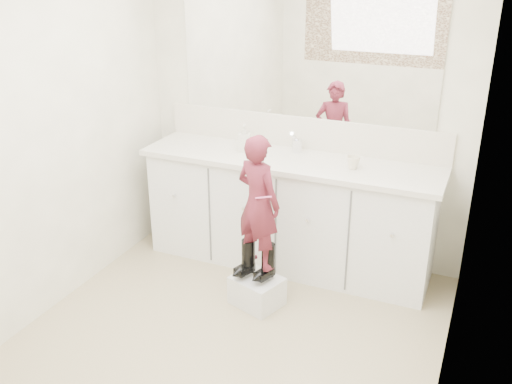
% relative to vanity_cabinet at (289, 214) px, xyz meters
% --- Properties ---
extents(floor, '(3.00, 3.00, 0.00)m').
position_rel_vanity_cabinet_xyz_m(floor, '(0.00, -1.23, -0.42)').
color(floor, '#948060').
rests_on(floor, ground).
extents(wall_back, '(2.60, 0.00, 2.60)m').
position_rel_vanity_cabinet_xyz_m(wall_back, '(0.00, 0.27, 0.77)').
color(wall_back, beige).
rests_on(wall_back, floor).
extents(wall_front, '(2.60, 0.00, 2.60)m').
position_rel_vanity_cabinet_xyz_m(wall_front, '(0.00, -2.73, 0.77)').
color(wall_front, beige).
rests_on(wall_front, floor).
extents(wall_left, '(0.00, 3.00, 3.00)m').
position_rel_vanity_cabinet_xyz_m(wall_left, '(-1.30, -1.23, 0.78)').
color(wall_left, beige).
rests_on(wall_left, floor).
extents(wall_right, '(0.00, 3.00, 3.00)m').
position_rel_vanity_cabinet_xyz_m(wall_right, '(1.30, -1.23, 0.78)').
color(wall_right, beige).
rests_on(wall_right, floor).
extents(vanity_cabinet, '(2.20, 0.55, 0.85)m').
position_rel_vanity_cabinet_xyz_m(vanity_cabinet, '(0.00, 0.00, 0.00)').
color(vanity_cabinet, silver).
rests_on(vanity_cabinet, floor).
extents(countertop, '(2.28, 0.58, 0.04)m').
position_rel_vanity_cabinet_xyz_m(countertop, '(0.00, -0.01, 0.45)').
color(countertop, beige).
rests_on(countertop, vanity_cabinet).
extents(backsplash, '(2.28, 0.03, 0.25)m').
position_rel_vanity_cabinet_xyz_m(backsplash, '(0.00, 0.26, 0.59)').
color(backsplash, beige).
rests_on(backsplash, countertop).
extents(mirror, '(2.00, 0.02, 1.00)m').
position_rel_vanity_cabinet_xyz_m(mirror, '(0.00, 0.26, 1.22)').
color(mirror, white).
rests_on(mirror, wall_back).
extents(faucet, '(0.08, 0.08, 0.10)m').
position_rel_vanity_cabinet_xyz_m(faucet, '(0.00, 0.15, 0.52)').
color(faucet, silver).
rests_on(faucet, countertop).
extents(cup, '(0.10, 0.10, 0.09)m').
position_rel_vanity_cabinet_xyz_m(cup, '(0.49, -0.04, 0.51)').
color(cup, beige).
rests_on(cup, countertop).
extents(soap_bottle, '(0.12, 0.12, 0.21)m').
position_rel_vanity_cabinet_xyz_m(soap_bottle, '(-0.38, 0.02, 0.57)').
color(soap_bottle, beige).
rests_on(soap_bottle, countertop).
extents(step_stool, '(0.40, 0.36, 0.21)m').
position_rel_vanity_cabinet_xyz_m(step_stool, '(0.01, -0.65, -0.32)').
color(step_stool, silver).
rests_on(step_stool, floor).
extents(boot_left, '(0.15, 0.20, 0.27)m').
position_rel_vanity_cabinet_xyz_m(boot_left, '(-0.06, -0.63, -0.08)').
color(boot_left, black).
rests_on(boot_left, step_stool).
extents(boot_right, '(0.15, 0.20, 0.27)m').
position_rel_vanity_cabinet_xyz_m(boot_right, '(0.09, -0.63, -0.08)').
color(boot_right, black).
rests_on(boot_right, step_stool).
extents(toddler, '(0.40, 0.32, 0.94)m').
position_rel_vanity_cabinet_xyz_m(toddler, '(0.01, -0.63, 0.35)').
color(toddler, '#972E45').
rests_on(toddler, step_stool).
extents(toothbrush, '(0.13, 0.06, 0.06)m').
position_rel_vanity_cabinet_xyz_m(toothbrush, '(0.08, -0.71, 0.43)').
color(toothbrush, pink).
rests_on(toothbrush, toddler).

